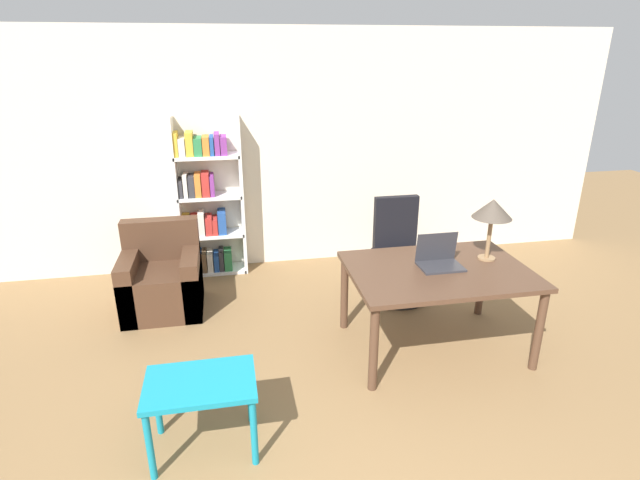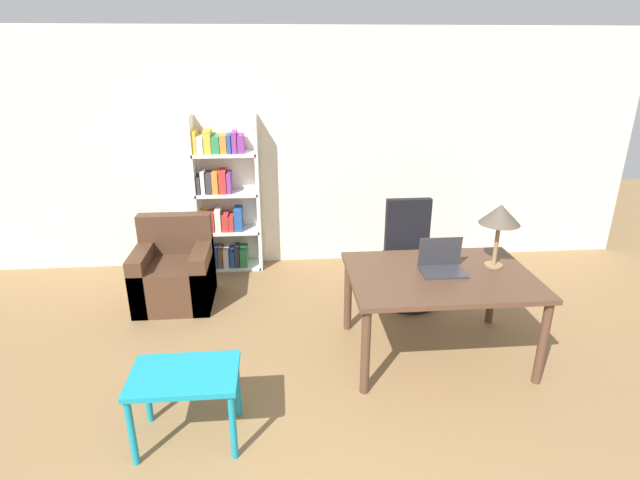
{
  "view_description": "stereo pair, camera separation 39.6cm",
  "coord_description": "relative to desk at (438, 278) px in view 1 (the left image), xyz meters",
  "views": [
    {
      "loc": [
        -0.66,
        -1.16,
        2.46
      ],
      "look_at": [
        0.06,
        2.56,
        1.0
      ],
      "focal_mm": 28.0,
      "sensor_mm": 36.0,
      "label": 1
    },
    {
      "loc": [
        -0.27,
        -1.22,
        2.46
      ],
      "look_at": [
        0.06,
        2.56,
        1.0
      ],
      "focal_mm": 28.0,
      "sensor_mm": 36.0,
      "label": 2
    }
  ],
  "objects": [
    {
      "name": "office_chair",
      "position": [
        0.02,
        1.01,
        -0.21
      ],
      "size": [
        0.58,
        0.58,
        1.05
      ],
      "color": "black",
      "rests_on": "ground_plane"
    },
    {
      "name": "side_table_blue",
      "position": [
        -1.93,
        -0.85,
        -0.22
      ],
      "size": [
        0.69,
        0.47,
        0.52
      ],
      "color": "teal",
      "rests_on": "ground_plane"
    },
    {
      "name": "table_lamp",
      "position": [
        0.49,
        0.12,
        0.53
      ],
      "size": [
        0.33,
        0.33,
        0.54
      ],
      "color": "olive",
      "rests_on": "desk"
    },
    {
      "name": "wall_back",
      "position": [
        -1.03,
        2.17,
        0.69
      ],
      "size": [
        8.0,
        0.06,
        2.7
      ],
      "color": "beige",
      "rests_on": "ground_plane"
    },
    {
      "name": "bookshelf",
      "position": [
        -1.93,
        1.98,
        0.15
      ],
      "size": [
        0.74,
        0.28,
        1.8
      ],
      "color": "white",
      "rests_on": "ground_plane"
    },
    {
      "name": "armchair",
      "position": [
        -2.38,
        1.16,
        -0.36
      ],
      "size": [
        0.75,
        0.71,
        0.87
      ],
      "color": "#472D1E",
      "rests_on": "ground_plane"
    },
    {
      "name": "laptop",
      "position": [
        0.02,
        0.06,
        0.15
      ],
      "size": [
        0.36,
        0.26,
        0.27
      ],
      "color": "#2D2D33",
      "rests_on": "desk"
    },
    {
      "name": "desk",
      "position": [
        0.0,
        0.0,
        0.0
      ],
      "size": [
        1.49,
        1.05,
        0.75
      ],
      "color": "#4C3323",
      "rests_on": "ground_plane"
    }
  ]
}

